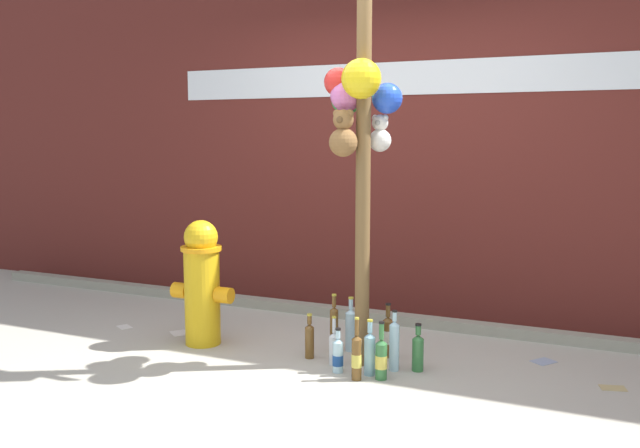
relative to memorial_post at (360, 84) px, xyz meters
The scene contains 20 objects.
ground_plane 1.85m from the memorial_post, 112.51° to the right, with size 14.00×14.00×0.00m, color #ADA899.
building_wall 1.44m from the memorial_post, 96.83° to the left, with size 10.00×0.21×3.94m.
curb_strip 2.03m from the memorial_post, 99.57° to the left, with size 8.00×0.12×0.08m, color gray.
memorial_post is the anchor object (origin of this frame).
fire_hydrant 1.78m from the memorial_post, behind, with size 0.48×0.29×0.89m.
bottle_0 1.69m from the memorial_post, 42.30° to the right, with size 0.07×0.07×0.36m.
bottle_1 1.70m from the memorial_post, 104.90° to the right, with size 0.07×0.07×0.28m.
bottle_2 1.65m from the memorial_post, 145.21° to the left, with size 0.06×0.06×0.40m.
bottle_3 1.65m from the memorial_post, ahead, with size 0.06×0.06×0.39m.
bottle_4 1.68m from the memorial_post, 146.01° to the right, with size 0.07×0.07×0.32m.
bottle_5 1.66m from the memorial_post, 56.76° to the left, with size 0.08×0.08×0.37m.
bottle_6 1.71m from the memorial_post, ahead, with size 0.07×0.07×0.31m.
bottle_7 1.68m from the memorial_post, 70.41° to the right, with size 0.06×0.06×0.39m.
bottle_8 1.66m from the memorial_post, 121.48° to the left, with size 0.08×0.08×0.38m.
bottle_9 1.66m from the memorial_post, 49.75° to the right, with size 0.07×0.07×0.35m.
bottle_10 1.70m from the memorial_post, behind, with size 0.06×0.06×0.30m.
litter_0 2.32m from the memorial_post, behind, with size 0.15×0.12×0.01m, color silver.
litter_1 2.36m from the memorial_post, ahead, with size 0.15×0.10×0.01m, color tan.
litter_2 2.17m from the memorial_post, 25.60° to the left, with size 0.15×0.11×0.01m, color #8C99B2.
litter_3 2.65m from the memorial_post, behind, with size 0.13×0.09×0.01m, color silver.
Camera 1 is at (1.69, -3.59, 1.48)m, focal length 38.15 mm.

